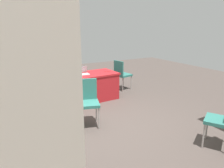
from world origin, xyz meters
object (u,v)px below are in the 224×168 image
at_px(chair_tucked_left, 224,118).
at_px(scissors_red, 108,72).
at_px(chair_back_row, 121,73).
at_px(table_foreground, 91,87).
at_px(laptop_silver, 83,73).
at_px(chair_tucked_right, 34,82).
at_px(yarn_ball, 78,74).
at_px(chair_by_pillar, 88,99).

bearing_deg(chair_tucked_left, scissors_red, 67.88).
relative_size(chair_back_row, scissors_red, 5.34).
bearing_deg(table_foreground, laptop_silver, -3.29).
relative_size(chair_tucked_right, scissors_red, 5.28).
relative_size(chair_tucked_right, yarn_ball, 8.75).
distance_m(chair_tucked_left, yarn_ball, 3.56).
height_order(table_foreground, chair_tucked_left, chair_tucked_left).
distance_m(chair_tucked_left, chair_back_row, 3.77).
bearing_deg(chair_back_row, laptop_silver, -86.42).
height_order(chair_tucked_left, chair_by_pillar, chair_by_pillar).
xyz_separation_m(chair_tucked_right, yarn_ball, (-1.02, 0.75, 0.27)).
bearing_deg(laptop_silver, scissors_red, -179.64).
height_order(chair_tucked_left, chair_tucked_right, chair_tucked_left).
bearing_deg(chair_tucked_right, chair_by_pillar, -153.92).
distance_m(chair_tucked_right, chair_back_row, 2.68).
height_order(table_foreground, laptop_silver, laptop_silver).
bearing_deg(chair_tucked_left, table_foreground, 76.43).
relative_size(chair_tucked_right, laptop_silver, 2.80).
distance_m(chair_tucked_right, laptop_silver, 1.37).
bearing_deg(chair_tucked_right, scissors_red, -102.32).
relative_size(chair_by_pillar, chair_back_row, 1.02).
relative_size(chair_tucked_left, chair_tucked_right, 1.01).
distance_m(table_foreground, yarn_ball, 0.58).
height_order(chair_tucked_right, yarn_ball, chair_tucked_right).
relative_size(table_foreground, chair_tucked_right, 1.60).
relative_size(chair_tucked_left, laptop_silver, 2.85).
height_order(chair_tucked_right, laptop_silver, laptop_silver).
height_order(chair_tucked_left, laptop_silver, same).
bearing_deg(table_foreground, chair_by_pillar, 63.72).
bearing_deg(chair_back_row, yarn_ball, -84.57).
relative_size(chair_tucked_left, chair_by_pillar, 0.99).
bearing_deg(chair_tucked_right, chair_back_row, -88.35).
distance_m(chair_tucked_right, chair_by_pillar, 2.20).
distance_m(chair_tucked_left, scissors_red, 3.37).
height_order(chair_tucked_left, scissors_red, chair_tucked_left).
bearing_deg(yarn_ball, laptop_silver, -149.00).
bearing_deg(chair_by_pillar, chair_tucked_left, 148.07).
height_order(yarn_ball, scissors_red, yarn_ball).
relative_size(chair_by_pillar, yarn_ball, 9.01).
height_order(chair_tucked_right, chair_by_pillar, chair_by_pillar).
xyz_separation_m(chair_tucked_left, yarn_ball, (1.32, -3.30, 0.26)).
bearing_deg(scissors_red, chair_tucked_right, -162.00).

